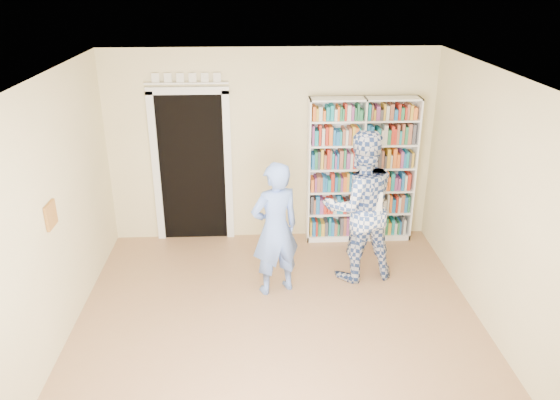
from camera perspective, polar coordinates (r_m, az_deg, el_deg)
name	(u,v)px	position (r m, az deg, el deg)	size (l,w,h in m)	color
floor	(280,339)	(5.96, -0.02, -14.31)	(5.00, 5.00, 0.00)	#A2734E
ceiling	(280,83)	(4.84, -0.02, 12.12)	(5.00, 5.00, 0.00)	white
wall_back	(271,147)	(7.59, -0.95, 5.57)	(4.50, 4.50, 0.00)	beige
wall_left	(42,229)	(5.63, -23.58, -2.76)	(5.00, 5.00, 0.00)	beige
wall_right	(508,219)	(5.81, 22.74, -1.83)	(5.00, 5.00, 0.00)	beige
bookshelf	(361,170)	(7.69, 8.46, 3.09)	(1.50, 0.28, 2.06)	white
doorway	(192,160)	(7.67, -9.20, 4.11)	(1.10, 0.08, 2.43)	black
wall_art	(51,215)	(5.77, -22.83, -1.47)	(0.03, 0.25, 0.25)	brown
man_blue	(275,229)	(6.36, -0.51, -3.06)	(0.60, 0.39, 1.64)	#678BE5
man_plaid	(359,206)	(6.70, 8.29, -0.67)	(0.93, 0.72, 1.91)	#2D478A
paper_sheet	(373,205)	(6.48, 9.65, -0.52)	(0.22, 0.01, 0.32)	white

